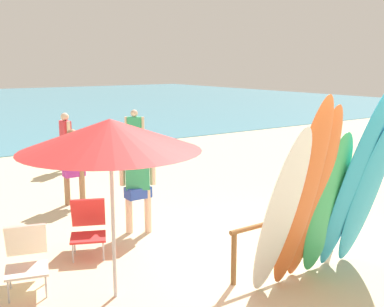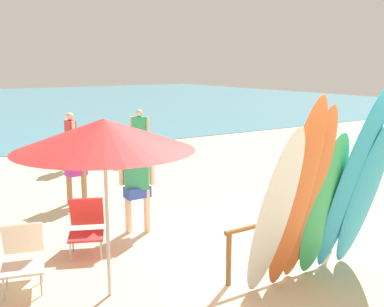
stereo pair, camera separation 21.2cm
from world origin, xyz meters
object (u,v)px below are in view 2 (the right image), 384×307
(surfboard_white_0, at_px, (274,216))
(surfboard_green_3, at_px, (323,206))
(beachgoer_near_rack, at_px, (140,132))
(beachgoer_photographing, at_px, (71,137))
(beach_chair_blue, at_px, (86,223))
(surfboard_rack, at_px, (284,230))
(beachgoer_by_water, at_px, (137,180))
(beach_umbrella, at_px, (104,135))
(surfboard_teal_4, at_px, (351,183))
(beachgoer_strolling, at_px, (76,161))
(beach_chair_red, at_px, (23,253))
(surfboard_orange_1, at_px, (296,198))
(surfboard_teal_5, at_px, (364,195))
(surfboard_orange_2, at_px, (309,197))

(surfboard_white_0, height_order, surfboard_green_3, surfboard_white_0)
(beachgoer_near_rack, relative_size, beachgoer_photographing, 0.98)
(beach_chair_blue, bearing_deg, beachgoer_near_rack, 80.05)
(surfboard_rack, xyz_separation_m, beachgoer_by_water, (-1.04, 2.33, 0.35))
(surfboard_rack, height_order, beach_umbrella, beach_umbrella)
(surfboard_rack, bearing_deg, beachgoer_near_rack, 78.01)
(beach_umbrella, bearing_deg, surfboard_teal_4, -23.35)
(surfboard_green_3, relative_size, beachgoer_strolling, 1.32)
(beachgoer_near_rack, bearing_deg, beach_chair_red, 92.94)
(beachgoer_photographing, distance_m, beach_chair_blue, 5.68)
(surfboard_orange_1, distance_m, surfboard_teal_4, 0.97)
(surfboard_white_0, relative_size, beachgoer_near_rack, 1.49)
(surfboard_teal_5, bearing_deg, beachgoer_strolling, 117.00)
(beachgoer_strolling, relative_size, beach_chair_blue, 1.76)
(surfboard_orange_1, relative_size, surfboard_teal_4, 0.96)
(beachgoer_by_water, height_order, beach_chair_blue, beachgoer_by_water)
(surfboard_orange_1, height_order, beachgoer_strolling, surfboard_orange_1)
(surfboard_white_0, xyz_separation_m, beachgoer_strolling, (-0.56, 5.04, -0.19))
(surfboard_teal_4, relative_size, surfboard_teal_5, 1.20)
(beachgoer_photographing, relative_size, beach_umbrella, 0.70)
(surfboard_rack, distance_m, beachgoer_photographing, 7.48)
(beachgoer_by_water, relative_size, beachgoer_near_rack, 1.04)
(surfboard_orange_1, bearing_deg, surfboard_white_0, -177.92)
(surfboard_green_3, bearing_deg, beach_chair_blue, 129.92)
(surfboard_teal_5, bearing_deg, surfboard_orange_2, 179.26)
(beachgoer_strolling, bearing_deg, beachgoer_near_rack, 84.13)
(surfboard_teal_4, bearing_deg, surfboard_green_3, 155.66)
(surfboard_rack, height_order, surfboard_orange_2, surfboard_orange_2)
(beach_chair_blue, relative_size, beach_umbrella, 0.40)
(surfboard_orange_2, height_order, beach_chair_blue, surfboard_orange_2)
(beachgoer_strolling, distance_m, beachgoer_photographing, 3.20)
(beachgoer_near_rack, xyz_separation_m, beachgoer_photographing, (-1.99, 0.03, 0.01))
(beach_umbrella, bearing_deg, beachgoer_strolling, 75.96)
(surfboard_white_0, xyz_separation_m, surfboard_green_3, (0.95, 0.12, -0.08))
(surfboard_green_3, distance_m, beach_chair_blue, 3.42)
(surfboard_teal_4, xyz_separation_m, beach_chair_red, (-3.60, 2.08, -0.84))
(surfboard_teal_4, xyz_separation_m, beachgoer_by_water, (-1.55, 2.98, -0.37))
(surfboard_green_3, height_order, beachgoer_strolling, surfboard_green_3)
(surfboard_white_0, relative_size, surfboard_teal_4, 0.84)
(surfboard_green_3, height_order, surfboard_teal_5, surfboard_teal_5)
(surfboard_white_0, bearing_deg, surfboard_orange_2, 9.49)
(surfboard_rack, xyz_separation_m, beach_chair_blue, (-2.04, 2.04, -0.11))
(surfboard_teal_5, height_order, beach_chair_red, surfboard_teal_5)
(surfboard_green_3, bearing_deg, surfboard_orange_1, -169.40)
(surfboard_white_0, bearing_deg, beachgoer_by_water, 96.65)
(surfboard_white_0, height_order, beach_umbrella, beach_umbrella)
(surfboard_orange_2, bearing_deg, beachgoer_near_rack, 81.60)
(surfboard_orange_2, xyz_separation_m, beachgoer_strolling, (-1.20, 4.96, -0.29))
(beachgoer_strolling, xyz_separation_m, beach_chair_blue, (-0.69, -2.37, -0.45))
(surfboard_teal_4, distance_m, beachgoer_near_rack, 8.16)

